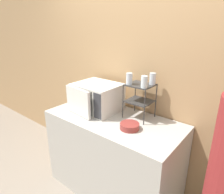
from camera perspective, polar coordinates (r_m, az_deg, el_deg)
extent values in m
cube|color=tan|center=(2.23, 6.56, 6.59)|extent=(8.00, 0.06, 2.60)
cube|color=#B7B2A8|center=(2.30, 0.31, -16.25)|extent=(1.42, 0.69, 0.90)
cube|color=silver|center=(2.22, -4.20, 0.04)|extent=(0.48, 0.40, 0.30)
cube|color=#B7B2A8|center=(2.13, -8.85, -1.04)|extent=(0.35, 0.01, 0.26)
cube|color=#333338|center=(1.96, -4.23, -2.68)|extent=(0.10, 0.01, 0.27)
cube|color=silver|center=(2.11, -9.69, -1.31)|extent=(0.38, 0.07, 0.29)
cylinder|color=#333333|center=(2.01, 3.12, -1.29)|extent=(0.01, 0.01, 0.36)
cylinder|color=#333333|center=(1.88, 9.27, -2.99)|extent=(0.01, 0.01, 0.36)
cylinder|color=#333333|center=(2.19, 6.63, 0.37)|extent=(0.01, 0.01, 0.36)
cylinder|color=#333333|center=(2.07, 12.43, -1.07)|extent=(0.01, 0.01, 0.36)
cube|color=#333333|center=(2.03, 7.85, -1.18)|extent=(0.25, 0.23, 0.01)
cube|color=#333333|center=(1.98, 8.08, 3.47)|extent=(0.25, 0.23, 0.01)
cylinder|color=silver|center=(1.95, 4.96, 5.23)|extent=(0.06, 0.06, 0.11)
cylinder|color=silver|center=(1.98, 11.53, 5.15)|extent=(0.06, 0.06, 0.11)
cylinder|color=silver|center=(1.85, 9.21, 4.29)|extent=(0.06, 0.06, 0.11)
cylinder|color=maroon|center=(1.87, 5.03, -8.93)|extent=(0.10, 0.10, 0.01)
cylinder|color=maroon|center=(1.86, 5.05, -8.29)|extent=(0.18, 0.18, 0.06)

